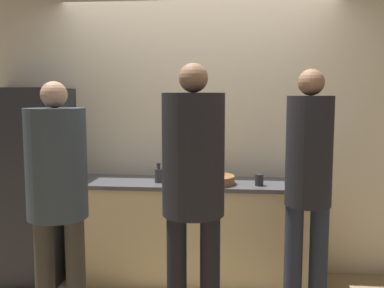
# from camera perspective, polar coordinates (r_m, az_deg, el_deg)

# --- Properties ---
(wall_back) EXTENTS (5.20, 0.06, 2.60)m
(wall_back) POSITION_cam_1_polar(r_m,az_deg,el_deg) (3.99, 0.70, 1.57)
(wall_back) COLOR beige
(wall_back) RESTS_ON ground_plane
(counter) EXTENTS (2.12, 0.59, 0.89)m
(counter) POSITION_cam_1_polar(r_m,az_deg,el_deg) (3.88, 0.30, -11.43)
(counter) COLOR beige
(counter) RESTS_ON ground_plane
(refrigerator) EXTENTS (0.70, 0.70, 1.71)m
(refrigerator) POSITION_cam_1_polar(r_m,az_deg,el_deg) (4.12, -21.13, -4.98)
(refrigerator) COLOR #232328
(refrigerator) RESTS_ON ground_plane
(person_left) EXTENTS (0.40, 0.40, 1.73)m
(person_left) POSITION_cam_1_polar(r_m,az_deg,el_deg) (2.98, -17.55, -5.00)
(person_left) COLOR #38332D
(person_left) RESTS_ON ground_plane
(person_center) EXTENTS (0.39, 0.39, 1.84)m
(person_center) POSITION_cam_1_polar(r_m,az_deg,el_deg) (2.71, 0.17, -4.32)
(person_center) COLOR black
(person_center) RESTS_ON ground_plane
(person_right) EXTENTS (0.32, 0.32, 1.82)m
(person_right) POSITION_cam_1_polar(r_m,az_deg,el_deg) (3.10, 15.24, -4.38)
(person_right) COLOR #232838
(person_right) RESTS_ON ground_plane
(fruit_bowl) EXTENTS (0.38, 0.38, 0.11)m
(fruit_bowl) POSITION_cam_1_polar(r_m,az_deg,el_deg) (3.64, 2.75, -4.76)
(fruit_bowl) COLOR brown
(fruit_bowl) RESTS_ON counter
(utensil_crock) EXTENTS (0.11, 0.11, 0.27)m
(utensil_crock) POSITION_cam_1_polar(r_m,az_deg,el_deg) (3.84, -0.96, -3.80)
(utensil_crock) COLOR #3D424C
(utensil_crock) RESTS_ON counter
(bottle_dark) EXTENTS (0.07, 0.07, 0.17)m
(bottle_dark) POSITION_cam_1_polar(r_m,az_deg,el_deg) (3.71, -4.47, -4.12)
(bottle_dark) COLOR #333338
(bottle_dark) RESTS_ON counter
(bottle_clear) EXTENTS (0.06, 0.06, 0.17)m
(bottle_clear) POSITION_cam_1_polar(r_m,az_deg,el_deg) (3.83, 14.16, -3.95)
(bottle_clear) COLOR silver
(bottle_clear) RESTS_ON counter
(cup_black) EXTENTS (0.07, 0.07, 0.10)m
(cup_black) POSITION_cam_1_polar(r_m,az_deg,el_deg) (3.61, 8.94, -4.76)
(cup_black) COLOR #28282D
(cup_black) RESTS_ON counter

